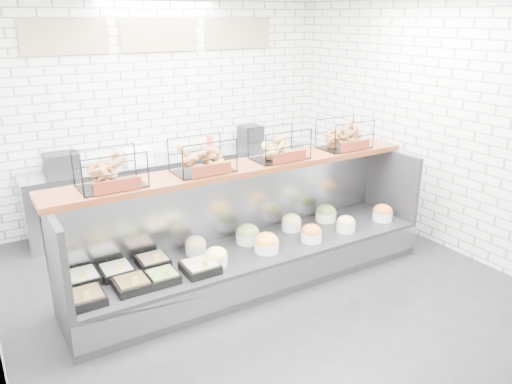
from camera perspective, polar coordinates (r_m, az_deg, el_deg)
ground at (r=5.34m, az=1.44°, el=-11.36°), size 5.50×5.50×0.00m
room_shell at (r=5.15m, az=-2.06°, el=11.89°), size 5.02×5.51×3.01m
display_case at (r=5.43m, az=-0.64°, el=-6.84°), size 4.00×0.90×1.20m
bagel_shelf at (r=5.21m, az=-1.54°, el=4.32°), size 4.10×0.50×0.40m
prep_counter at (r=7.12m, az=-9.19°, el=0.65°), size 4.00×0.60×1.20m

